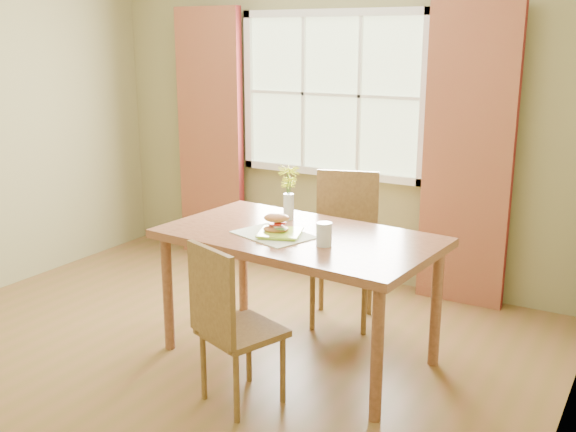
# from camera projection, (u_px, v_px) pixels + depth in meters

# --- Properties ---
(room) EXTENTS (4.24, 3.84, 2.74)m
(room) POSITION_uv_depth(u_px,v_px,m) (185.00, 145.00, 3.86)
(room) COLOR brown
(room) RESTS_ON ground
(window) EXTENTS (1.62, 0.06, 1.32)m
(window) POSITION_uv_depth(u_px,v_px,m) (332.00, 95.00, 5.39)
(window) COLOR #B3C595
(window) RESTS_ON room
(curtain_left) EXTENTS (0.65, 0.08, 2.20)m
(curtain_left) POSITION_uv_depth(u_px,v_px,m) (210.00, 136.00, 5.97)
(curtain_left) COLOR maroon
(curtain_left) RESTS_ON room
(curtain_right) EXTENTS (0.65, 0.08, 2.20)m
(curtain_right) POSITION_uv_depth(u_px,v_px,m) (468.00, 158.00, 4.86)
(curtain_right) COLOR maroon
(curtain_right) RESTS_ON room
(dining_table) EXTENTS (1.72, 1.06, 0.80)m
(dining_table) POSITION_uv_depth(u_px,v_px,m) (299.00, 247.00, 4.06)
(dining_table) COLOR brown
(dining_table) RESTS_ON room
(chair_near) EXTENTS (0.49, 0.49, 0.92)m
(chair_near) POSITION_uv_depth(u_px,v_px,m) (230.00, 319.00, 3.55)
(chair_near) COLOR brown
(chair_near) RESTS_ON room
(chair_far) EXTENTS (0.55, 0.55, 1.05)m
(chair_far) POSITION_uv_depth(u_px,v_px,m) (345.00, 240.00, 4.71)
(chair_far) COLOR brown
(chair_far) RESTS_ON room
(placemat) EXTENTS (0.53, 0.45, 0.01)m
(placemat) POSITION_uv_depth(u_px,v_px,m) (274.00, 235.00, 4.01)
(placemat) COLOR #E7EBC7
(placemat) RESTS_ON dining_table
(plate) EXTENTS (0.31, 0.31, 0.01)m
(plate) POSITION_uv_depth(u_px,v_px,m) (280.00, 234.00, 3.99)
(plate) COLOR #B3E038
(plate) RESTS_ON placemat
(croissant_sandwich) EXTENTS (0.19, 0.17, 0.12)m
(croissant_sandwich) POSITION_uv_depth(u_px,v_px,m) (276.00, 223.00, 3.99)
(croissant_sandwich) COLOR #CE7F46
(croissant_sandwich) RESTS_ON plate
(water_glass) EXTENTS (0.09, 0.09, 0.13)m
(water_glass) POSITION_uv_depth(u_px,v_px,m) (324.00, 235.00, 3.80)
(water_glass) COLOR silver
(water_glass) RESTS_ON dining_table
(flower_vase) EXTENTS (0.14, 0.14, 0.35)m
(flower_vase) POSITION_uv_depth(u_px,v_px,m) (289.00, 188.00, 4.31)
(flower_vase) COLOR silver
(flower_vase) RESTS_ON dining_table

